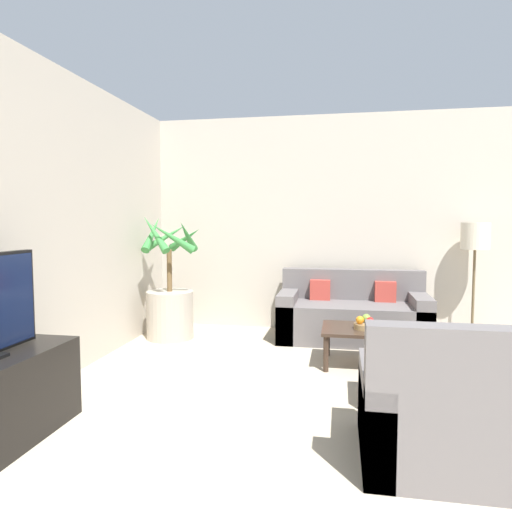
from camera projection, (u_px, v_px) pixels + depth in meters
The scene contains 11 objects.
wall_back at pixel (434, 224), 5.51m from camera, with size 8.56×0.06×2.70m.
potted_palm at pixel (170, 301), 5.37m from camera, with size 0.76×0.77×1.47m.
sofa_loveseat at pixel (352, 316), 5.30m from camera, with size 1.69×0.78×0.80m.
floor_lamp at pixel (475, 242), 5.17m from camera, with size 0.31×0.31×1.37m.
coffee_table at pixel (370, 333), 4.35m from camera, with size 0.90×0.60×0.36m.
fruit_bowl at pixel (365, 326), 4.31m from camera, with size 0.21×0.21×0.05m.
apple_red at pixel (370, 321), 4.26m from camera, with size 0.07×0.07×0.07m.
apple_green at pixel (366, 318), 4.35m from camera, with size 0.08×0.08×0.08m.
orange_fruit at pixel (360, 320), 4.29m from camera, with size 0.08×0.08×0.08m.
armchair at pixel (444, 417), 2.57m from camera, with size 0.92×0.81×0.86m.
ottoman at pixel (409, 380), 3.43m from camera, with size 0.64×0.49×0.37m.
Camera 1 is at (-1.12, 0.33, 1.38)m, focal length 32.00 mm.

